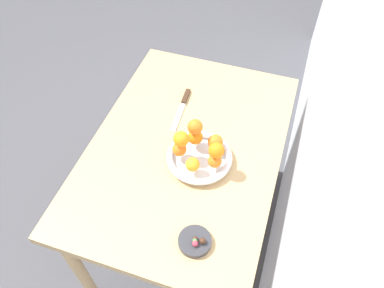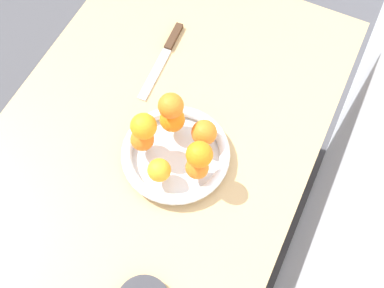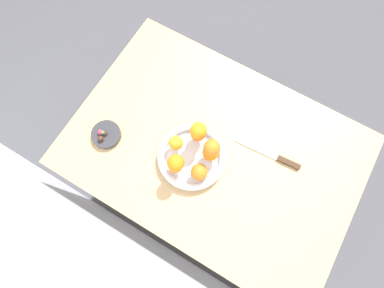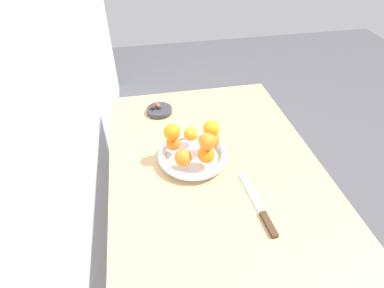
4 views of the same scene
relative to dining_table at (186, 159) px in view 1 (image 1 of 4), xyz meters
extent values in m
plane|color=#4C4C51|center=(0.00, 0.00, -0.65)|extent=(6.00, 6.00, 0.00)
cube|color=silver|center=(0.00, 0.47, 0.60)|extent=(4.00, 0.05, 2.50)
cube|color=tan|center=(0.00, 0.00, 0.07)|extent=(1.10, 0.76, 0.04)
cylinder|color=tan|center=(-0.49, -0.32, -0.30)|extent=(0.05, 0.05, 0.70)
cylinder|color=tan|center=(0.49, -0.32, -0.30)|extent=(0.05, 0.05, 0.70)
cylinder|color=tan|center=(-0.49, 0.32, -0.30)|extent=(0.05, 0.05, 0.70)
cylinder|color=silver|center=(0.06, 0.08, 0.10)|extent=(0.21, 0.21, 0.01)
torus|color=silver|center=(0.06, 0.08, 0.12)|extent=(0.26, 0.26, 0.03)
cylinder|color=#333338|center=(0.39, 0.16, 0.10)|extent=(0.11, 0.11, 0.02)
sphere|color=orange|center=(0.00, 0.12, 0.16)|extent=(0.06, 0.06, 0.06)
sphere|color=orange|center=(0.00, 0.04, 0.16)|extent=(0.06, 0.06, 0.06)
sphere|color=orange|center=(0.07, 0.00, 0.16)|extent=(0.06, 0.06, 0.06)
sphere|color=orange|center=(0.13, 0.07, 0.15)|extent=(0.05, 0.05, 0.05)
sphere|color=orange|center=(0.08, 0.14, 0.15)|extent=(0.05, 0.05, 0.05)
sphere|color=orange|center=(0.07, 0.01, 0.21)|extent=(0.06, 0.06, 0.06)
sphere|color=orange|center=(0.08, 0.15, 0.21)|extent=(0.06, 0.06, 0.06)
sphere|color=orange|center=(0.00, 0.04, 0.22)|extent=(0.06, 0.06, 0.06)
sphere|color=#472819|center=(0.39, 0.19, 0.12)|extent=(0.02, 0.02, 0.02)
sphere|color=#472819|center=(0.39, 0.16, 0.12)|extent=(0.02, 0.02, 0.02)
sphere|color=#4C9947|center=(0.39, 0.17, 0.12)|extent=(0.02, 0.02, 0.02)
sphere|color=#C6384C|center=(0.40, 0.17, 0.12)|extent=(0.02, 0.02, 0.02)
cube|color=#3F2819|center=(-0.27, -0.09, 0.10)|extent=(0.09, 0.03, 0.01)
cube|color=silver|center=(-0.14, -0.08, 0.09)|extent=(0.17, 0.03, 0.01)
camera|label=1|loc=(0.90, 0.32, 1.28)|focal=35.00mm
camera|label=2|loc=(0.49, 0.32, 1.13)|focal=45.00mm
camera|label=3|loc=(-0.09, 0.32, 1.19)|focal=28.00mm
camera|label=4|loc=(-0.73, 0.23, 0.85)|focal=28.00mm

